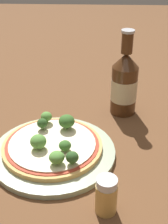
# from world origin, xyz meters

# --- Properties ---
(ground_plane) EXTENTS (3.00, 3.00, 0.00)m
(ground_plane) POSITION_xyz_m (0.00, 0.00, 0.00)
(ground_plane) COLOR brown
(plate) EXTENTS (0.26, 0.26, 0.01)m
(plate) POSITION_xyz_m (-0.01, -0.01, 0.01)
(plate) COLOR #A3B293
(plate) RESTS_ON ground_plane
(pizza) EXTENTS (0.21, 0.21, 0.01)m
(pizza) POSITION_xyz_m (-0.02, -0.00, 0.02)
(pizza) COLOR tan
(pizza) RESTS_ON plate
(broccoli_floret_0) EXTENTS (0.03, 0.03, 0.03)m
(broccoli_floret_0) POSITION_xyz_m (-0.04, -0.02, 0.04)
(broccoli_floret_0) COLOR #6B8E51
(broccoli_floret_0) RESTS_ON pizza
(broccoli_floret_1) EXTENTS (0.03, 0.03, 0.03)m
(broccoli_floret_1) POSITION_xyz_m (-0.00, -0.07, 0.04)
(broccoli_floret_1) COLOR #6B8E51
(broccoli_floret_1) RESTS_ON pizza
(broccoli_floret_2) EXTENTS (0.04, 0.04, 0.03)m
(broccoli_floret_2) POSITION_xyz_m (0.01, 0.06, 0.05)
(broccoli_floret_2) COLOR #6B8E51
(broccoli_floret_2) RESTS_ON pizza
(broccoli_floret_3) EXTENTS (0.02, 0.02, 0.03)m
(broccoli_floret_3) POSITION_xyz_m (0.03, -0.07, 0.04)
(broccoli_floret_3) COLOR #6B8E51
(broccoli_floret_3) RESTS_ON pizza
(broccoli_floret_4) EXTENTS (0.02, 0.02, 0.03)m
(broccoli_floret_4) POSITION_xyz_m (-0.05, 0.05, 0.04)
(broccoli_floret_4) COLOR #6B8E51
(broccoli_floret_4) RESTS_ON pizza
(broccoli_floret_5) EXTENTS (0.03, 0.03, 0.02)m
(broccoli_floret_5) POSITION_xyz_m (0.01, -0.03, 0.04)
(broccoli_floret_5) COLOR #6B8E51
(broccoli_floret_5) RESTS_ON pizza
(broccoli_floret_6) EXTENTS (0.03, 0.03, 0.03)m
(broccoli_floret_6) POSITION_xyz_m (-0.04, 0.08, 0.04)
(broccoli_floret_6) COLOR #6B8E51
(broccoli_floret_6) RESTS_ON pizza
(beer_bottle) EXTENTS (0.07, 0.07, 0.22)m
(beer_bottle) POSITION_xyz_m (0.14, 0.18, 0.08)
(beer_bottle) COLOR #472814
(beer_bottle) RESTS_ON ground_plane
(pepper_shaker) EXTENTS (0.04, 0.04, 0.07)m
(pepper_shaker) POSITION_xyz_m (0.09, -0.16, 0.03)
(pepper_shaker) COLOR tan
(pepper_shaker) RESTS_ON ground_plane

